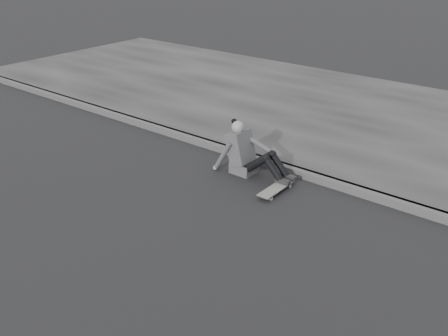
# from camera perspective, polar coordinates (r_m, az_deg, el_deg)

# --- Properties ---
(ground) EXTENTS (80.00, 80.00, 0.00)m
(ground) POSITION_cam_1_polar(r_m,az_deg,el_deg) (5.49, 11.93, -15.79)
(ground) COLOR black
(ground) RESTS_ON ground
(curb) EXTENTS (24.00, 0.16, 0.12)m
(curb) POSITION_cam_1_polar(r_m,az_deg,el_deg) (7.49, 21.11, -4.37)
(curb) COLOR #494949
(curb) RESTS_ON ground
(skateboard) EXTENTS (0.20, 0.78, 0.09)m
(skateboard) POSITION_cam_1_polar(r_m,az_deg,el_deg) (7.56, 6.04, -2.29)
(skateboard) COLOR gray
(skateboard) RESTS_ON ground
(seated_woman) EXTENTS (1.38, 0.46, 0.88)m
(seated_woman) POSITION_cam_1_polar(r_m,az_deg,el_deg) (7.99, 2.67, 1.70)
(seated_woman) COLOR #49494C
(seated_woman) RESTS_ON ground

